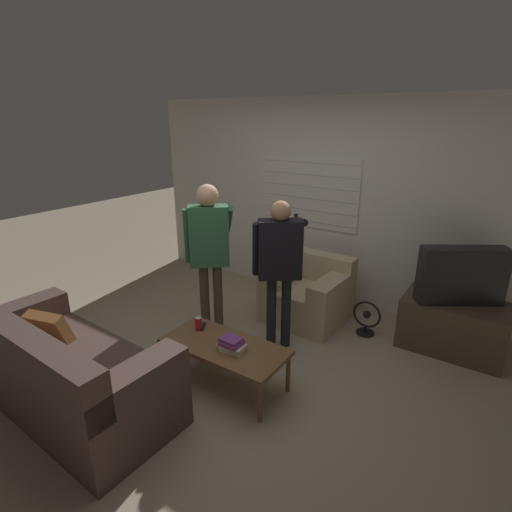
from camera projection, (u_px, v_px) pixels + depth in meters
ground_plane at (226, 364)px, 3.93m from camera, size 16.00×16.00×0.00m
wall_back at (321, 202)px, 5.10m from camera, size 5.20×0.08×2.55m
couch_blue at (66, 373)px, 3.25m from camera, size 1.93×0.93×0.87m
armchair_beige at (308, 294)px, 4.77m from camera, size 0.92×0.85×0.75m
coffee_table at (225, 348)px, 3.53m from camera, size 1.12×0.54×0.41m
tv_stand at (453, 326)px, 4.12m from camera, size 0.99×0.58×0.54m
tv at (462, 275)px, 3.94m from camera, size 0.80×0.62×0.58m
person_left_standing at (209, 243)px, 4.13m from camera, size 0.49×0.78×1.68m
person_right_standing at (280, 258)px, 3.95m from camera, size 0.52×0.82×1.56m
book_stack at (232, 345)px, 3.41m from camera, size 0.24×0.18×0.12m
soda_can at (199, 324)px, 3.74m from camera, size 0.07×0.07×0.13m
spare_remote at (202, 327)px, 3.79m from camera, size 0.10×0.13×0.02m
floor_fan at (366, 318)px, 4.43m from camera, size 0.32×0.20×0.40m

